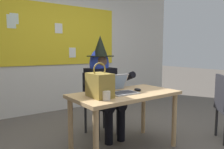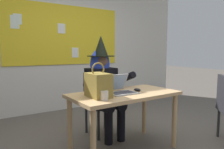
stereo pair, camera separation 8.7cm
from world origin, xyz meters
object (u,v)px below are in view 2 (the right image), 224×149
at_px(computer_mouse, 137,90).
at_px(coffee_mug, 104,96).
at_px(chair_at_desk, 99,99).
at_px(handbag, 98,85).
at_px(desk_main, 124,101).
at_px(person_costumed, 103,81).
at_px(laptop, 120,89).

distance_m(computer_mouse, coffee_mug, 0.63).
height_order(computer_mouse, coffee_mug, coffee_mug).
xyz_separation_m(chair_at_desk, handbag, (-0.42, -0.74, 0.35)).
xyz_separation_m(desk_main, handbag, (-0.38, -0.04, 0.23)).
bearing_deg(person_costumed, handbag, -33.63).
bearing_deg(person_costumed, chair_at_desk, -177.24).
height_order(laptop, coffee_mug, laptop).
relative_size(chair_at_desk, laptop, 2.70).
bearing_deg(laptop, desk_main, -21.90).
bearing_deg(coffee_mug, laptop, 33.25).
distance_m(computer_mouse, handbag, 0.59).
height_order(desk_main, person_costumed, person_costumed).
xyz_separation_m(laptop, coffee_mug, (-0.34, -0.23, -0.00)).
relative_size(handbag, coffee_mug, 3.98).
distance_m(laptop, handbag, 0.34).
bearing_deg(computer_mouse, person_costumed, 99.21).
bearing_deg(laptop, chair_at_desk, 82.02).
height_order(chair_at_desk, handbag, handbag).
distance_m(laptop, computer_mouse, 0.25).
bearing_deg(desk_main, person_costumed, 85.97).
bearing_deg(chair_at_desk, handbag, -33.06).
height_order(desk_main, coffee_mug, coffee_mug).
height_order(person_costumed, handbag, person_costumed).
bearing_deg(coffee_mug, desk_main, 27.05).
bearing_deg(coffee_mug, person_costumed, 60.65).
bearing_deg(coffee_mug, handbag, 83.31).
xyz_separation_m(laptop, computer_mouse, (0.25, -0.02, -0.03)).
height_order(person_costumed, computer_mouse, person_costumed).
bearing_deg(person_costumed, computer_mouse, 15.59).
relative_size(chair_at_desk, handbag, 2.40).
relative_size(desk_main, laptop, 3.93).
relative_size(person_costumed, coffee_mug, 15.23).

